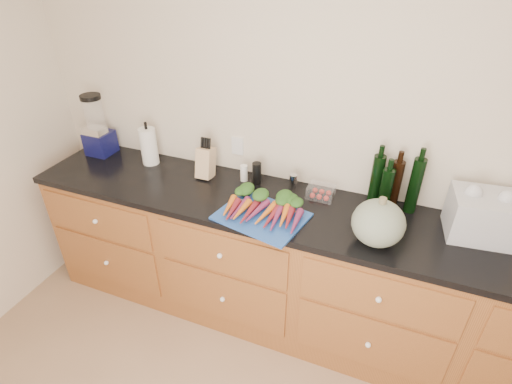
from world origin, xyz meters
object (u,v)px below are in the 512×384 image
at_px(squash, 378,223).
at_px(blender_appliance, 97,129).
at_px(knife_block, 206,163).
at_px(tomato_box, 321,192).
at_px(carrots, 264,208).
at_px(paper_towel, 149,146).
at_px(cutting_board, 262,216).

height_order(squash, blender_appliance, blender_appliance).
distance_m(knife_block, tomato_box, 0.77).
height_order(knife_block, tomato_box, knife_block).
relative_size(carrots, paper_towel, 1.74).
bearing_deg(squash, cutting_board, -178.51).
bearing_deg(blender_appliance, cutting_board, -12.97).
xyz_separation_m(squash, blender_appliance, (-2.00, 0.30, 0.07)).
distance_m(cutting_board, carrots, 0.05).
height_order(carrots, tomato_box, carrots).
height_order(cutting_board, paper_towel, paper_towel).
xyz_separation_m(squash, paper_towel, (-1.58, 0.30, 0.01)).
xyz_separation_m(carrots, paper_towel, (-0.96, 0.28, 0.09)).
xyz_separation_m(blender_appliance, knife_block, (0.87, -0.02, -0.09)).
relative_size(paper_towel, tomato_box, 1.61).
xyz_separation_m(cutting_board, blender_appliance, (-1.38, 0.32, 0.19)).
height_order(squash, paper_towel, paper_towel).
distance_m(blender_appliance, paper_towel, 0.43).
relative_size(cutting_board, squash, 1.78).
xyz_separation_m(carrots, squash, (0.62, -0.03, 0.08)).
relative_size(cutting_board, tomato_box, 2.99).
bearing_deg(squash, paper_towel, 169.12).
height_order(paper_towel, tomato_box, paper_towel).
xyz_separation_m(blender_appliance, paper_towel, (0.42, 0.00, -0.06)).
bearing_deg(paper_towel, carrots, -16.17).
distance_m(paper_towel, tomato_box, 1.22).
bearing_deg(knife_block, tomato_box, 2.24).
distance_m(carrots, knife_block, 0.57).
bearing_deg(carrots, cutting_board, -90.00).
bearing_deg(carrots, squash, -2.45).
height_order(squash, knife_block, squash).
distance_m(cutting_board, knife_block, 0.60).
bearing_deg(blender_appliance, squash, -8.55).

